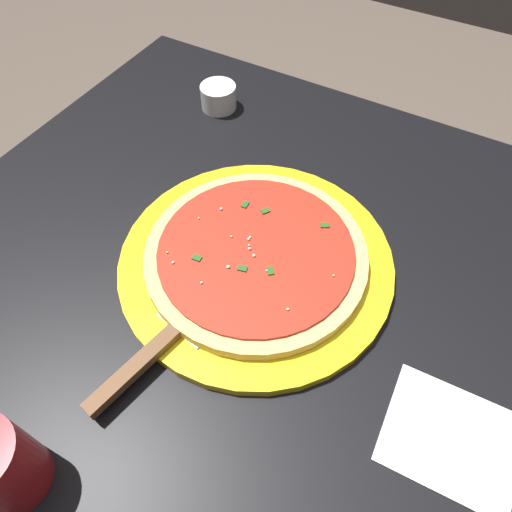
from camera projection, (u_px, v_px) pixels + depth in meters
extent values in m
plane|color=brown|center=(236.00, 442.00, 1.23)|extent=(5.00, 5.00, 0.00)
cube|color=black|center=(191.00, 197.00, 1.26)|extent=(0.06, 0.06, 0.73)
cube|color=black|center=(467.00, 315.00, 1.04)|extent=(0.06, 0.06, 0.73)
cube|color=black|center=(217.00, 287.00, 0.63)|extent=(0.96, 0.88, 0.03)
cylinder|color=yellow|center=(256.00, 262.00, 0.63)|extent=(0.37, 0.37, 0.01)
cylinder|color=#DBB26B|center=(256.00, 255.00, 0.62)|extent=(0.30, 0.30, 0.02)
cylinder|color=red|center=(256.00, 250.00, 0.61)|extent=(0.26, 0.26, 0.00)
sphere|color=#EFEACC|center=(221.00, 209.00, 0.65)|extent=(0.00, 0.00, 0.00)
sphere|color=#EFEACC|center=(249.00, 249.00, 0.61)|extent=(0.00, 0.00, 0.00)
sphere|color=#EFEACC|center=(231.00, 237.00, 0.62)|extent=(0.00, 0.00, 0.00)
sphere|color=#EFEACC|center=(267.00, 271.00, 0.59)|extent=(0.00, 0.00, 0.00)
sphere|color=#EFEACC|center=(249.00, 245.00, 0.61)|extent=(0.00, 0.00, 0.00)
sphere|color=#EFEACC|center=(288.00, 309.00, 0.56)|extent=(0.00, 0.00, 0.00)
sphere|color=#EFEACC|center=(228.00, 267.00, 0.59)|extent=(0.01, 0.01, 0.01)
sphere|color=#EFEACC|center=(254.00, 256.00, 0.60)|extent=(0.00, 0.00, 0.00)
sphere|color=#EFEACC|center=(334.00, 276.00, 0.59)|extent=(0.00, 0.00, 0.00)
sphere|color=#EFEACC|center=(173.00, 263.00, 0.60)|extent=(0.00, 0.00, 0.00)
sphere|color=#EFEACC|center=(249.00, 239.00, 0.62)|extent=(0.00, 0.00, 0.00)
sphere|color=#EFEACC|center=(199.00, 218.00, 0.64)|extent=(0.00, 0.00, 0.00)
sphere|color=#EFEACC|center=(167.00, 252.00, 0.61)|extent=(0.00, 0.00, 0.00)
sphere|color=#EFEACC|center=(250.00, 237.00, 0.62)|extent=(0.00, 0.00, 0.00)
sphere|color=#EFEACC|center=(203.00, 283.00, 0.58)|extent=(0.00, 0.00, 0.00)
cube|color=#23561E|center=(245.00, 205.00, 0.66)|extent=(0.01, 0.01, 0.00)
cube|color=#23561E|center=(195.00, 260.00, 0.60)|extent=(0.01, 0.01, 0.00)
cube|color=#23561E|center=(270.00, 271.00, 0.59)|extent=(0.01, 0.01, 0.00)
cube|color=#23561E|center=(265.00, 211.00, 0.65)|extent=(0.01, 0.01, 0.00)
cube|color=#23561E|center=(325.00, 225.00, 0.63)|extent=(0.01, 0.01, 0.00)
cube|color=#23561E|center=(242.00, 268.00, 0.59)|extent=(0.01, 0.01, 0.00)
cube|color=silver|center=(203.00, 308.00, 0.58)|extent=(0.10, 0.09, 0.00)
cube|color=brown|center=(134.00, 369.00, 0.53)|extent=(0.13, 0.04, 0.01)
cylinder|color=silver|center=(219.00, 97.00, 0.83)|extent=(0.06, 0.06, 0.04)
cube|color=white|center=(450.00, 438.00, 0.50)|extent=(0.12, 0.14, 0.00)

